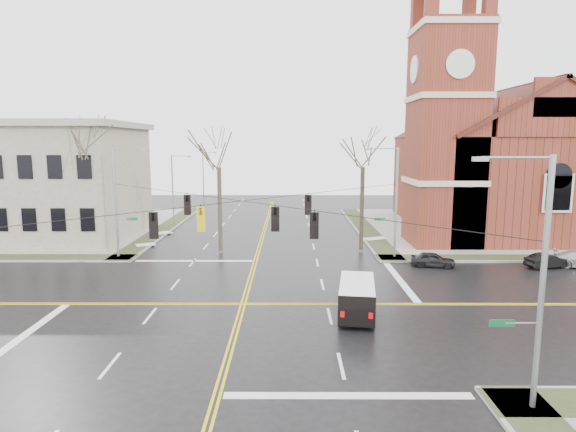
{
  "coord_description": "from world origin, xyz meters",
  "views": [
    {
      "loc": [
        2.76,
        -27.55,
        9.55
      ],
      "look_at": [
        2.66,
        6.0,
        4.4
      ],
      "focal_mm": 30.0,
      "sensor_mm": 36.0,
      "label": 1
    }
  ],
  "objects_px": {
    "streetlight_north_a": "(174,187)",
    "tree_nw_far": "(96,150)",
    "church": "(493,153)",
    "signal_pole_ne": "(394,199)",
    "streetlight_north_b": "(204,175)",
    "tree_ne": "(363,161)",
    "tree_nw_near": "(219,162)",
    "signal_pole_se": "(538,277)",
    "parked_car_b": "(547,261)",
    "cargo_van": "(357,295)",
    "signal_pole_nw": "(118,199)",
    "parked_car_a": "(433,260)"
  },
  "relations": [
    {
      "from": "signal_pole_ne",
      "to": "tree_ne",
      "type": "bearing_deg",
      "value": 131.36
    },
    {
      "from": "tree_nw_near",
      "to": "church",
      "type": "bearing_deg",
      "value": 21.67
    },
    {
      "from": "streetlight_north_a",
      "to": "parked_car_b",
      "type": "bearing_deg",
      "value": -30.49
    },
    {
      "from": "signal_pole_ne",
      "to": "parked_car_b",
      "type": "height_order",
      "value": "signal_pole_ne"
    },
    {
      "from": "signal_pole_nw",
      "to": "tree_ne",
      "type": "xyz_separation_m",
      "value": [
        20.41,
        2.54,
        2.97
      ]
    },
    {
      "from": "streetlight_north_a",
      "to": "tree_nw_far",
      "type": "bearing_deg",
      "value": -101.13
    },
    {
      "from": "parked_car_b",
      "to": "tree_nw_near",
      "type": "height_order",
      "value": "tree_nw_near"
    },
    {
      "from": "cargo_van",
      "to": "tree_nw_far",
      "type": "distance_m",
      "value": 26.21
    },
    {
      "from": "streetlight_north_a",
      "to": "tree_nw_far",
      "type": "relative_size",
      "value": 0.65
    },
    {
      "from": "church",
      "to": "signal_pole_ne",
      "type": "xyz_separation_m",
      "value": [
        -13.44,
        -13.28,
        -3.48
      ]
    },
    {
      "from": "parked_car_b",
      "to": "signal_pole_ne",
      "type": "bearing_deg",
      "value": 61.31
    },
    {
      "from": "church",
      "to": "cargo_van",
      "type": "relative_size",
      "value": 5.35
    },
    {
      "from": "streetlight_north_a",
      "to": "tree_nw_near",
      "type": "bearing_deg",
      "value": -62.76
    },
    {
      "from": "church",
      "to": "tree_nw_near",
      "type": "relative_size",
      "value": 2.52
    },
    {
      "from": "tree_nw_far",
      "to": "cargo_van",
      "type": "bearing_deg",
      "value": -36.57
    },
    {
      "from": "tree_nw_far",
      "to": "parked_car_b",
      "type": "bearing_deg",
      "value": -7.6
    },
    {
      "from": "streetlight_north_b",
      "to": "cargo_van",
      "type": "bearing_deg",
      "value": -70.9
    },
    {
      "from": "cargo_van",
      "to": "signal_pole_ne",
      "type": "bearing_deg",
      "value": 78.22
    },
    {
      "from": "signal_pole_nw",
      "to": "tree_nw_near",
      "type": "bearing_deg",
      "value": 14.92
    },
    {
      "from": "church",
      "to": "streetlight_north_a",
      "type": "relative_size",
      "value": 3.44
    },
    {
      "from": "parked_car_a",
      "to": "tree_ne",
      "type": "height_order",
      "value": "tree_ne"
    },
    {
      "from": "signal_pole_ne",
      "to": "cargo_van",
      "type": "distance_m",
      "value": 14.51
    },
    {
      "from": "signal_pole_se",
      "to": "tree_ne",
      "type": "height_order",
      "value": "tree_ne"
    },
    {
      "from": "cargo_van",
      "to": "signal_pole_se",
      "type": "bearing_deg",
      "value": -55.92
    },
    {
      "from": "signal_pole_se",
      "to": "parked_car_b",
      "type": "height_order",
      "value": "signal_pole_se"
    },
    {
      "from": "signal_pole_ne",
      "to": "cargo_van",
      "type": "bearing_deg",
      "value": -109.97
    },
    {
      "from": "signal_pole_se",
      "to": "tree_nw_near",
      "type": "xyz_separation_m",
      "value": [
        -14.59,
        25.15,
        2.95
      ]
    },
    {
      "from": "cargo_van",
      "to": "streetlight_north_b",
      "type": "bearing_deg",
      "value": 117.3
    },
    {
      "from": "streetlight_north_b",
      "to": "tree_ne",
      "type": "distance_m",
      "value": 39.44
    },
    {
      "from": "signal_pole_nw",
      "to": "tree_nw_near",
      "type": "relative_size",
      "value": 0.82
    },
    {
      "from": "streetlight_north_b",
      "to": "tree_nw_far",
      "type": "distance_m",
      "value": 35.15
    },
    {
      "from": "streetlight_north_a",
      "to": "parked_car_b",
      "type": "height_order",
      "value": "streetlight_north_a"
    },
    {
      "from": "parked_car_a",
      "to": "signal_pole_se",
      "type": "bearing_deg",
      "value": -173.41
    },
    {
      "from": "church",
      "to": "tree_nw_far",
      "type": "distance_m",
      "value": 40.02
    },
    {
      "from": "parked_car_b",
      "to": "tree_nw_near",
      "type": "bearing_deg",
      "value": 65.14
    },
    {
      "from": "streetlight_north_b",
      "to": "parked_car_a",
      "type": "height_order",
      "value": "streetlight_north_b"
    },
    {
      "from": "church",
      "to": "tree_nw_far",
      "type": "height_order",
      "value": "church"
    },
    {
      "from": "signal_pole_se",
      "to": "church",
      "type": "bearing_deg",
      "value": 69.67
    },
    {
      "from": "church",
      "to": "signal_pole_se",
      "type": "bearing_deg",
      "value": -110.33
    },
    {
      "from": "signal_pole_ne",
      "to": "tree_nw_near",
      "type": "distance_m",
      "value": 15.04
    },
    {
      "from": "signal_pole_nw",
      "to": "cargo_van",
      "type": "distance_m",
      "value": 22.51
    },
    {
      "from": "signal_pole_nw",
      "to": "parked_car_b",
      "type": "height_order",
      "value": "signal_pole_nw"
    },
    {
      "from": "signal_pole_se",
      "to": "cargo_van",
      "type": "bearing_deg",
      "value": 115.88
    },
    {
      "from": "signal_pole_nw",
      "to": "signal_pole_se",
      "type": "distance_m",
      "value": 32.28
    },
    {
      "from": "signal_pole_ne",
      "to": "signal_pole_nw",
      "type": "bearing_deg",
      "value": 180.0
    },
    {
      "from": "tree_ne",
      "to": "tree_nw_near",
      "type": "bearing_deg",
      "value": -178.2
    },
    {
      "from": "signal_pole_ne",
      "to": "cargo_van",
      "type": "height_order",
      "value": "signal_pole_ne"
    },
    {
      "from": "church",
      "to": "signal_pole_se",
      "type": "xyz_separation_m",
      "value": [
        -13.44,
        -36.28,
        -3.48
      ]
    },
    {
      "from": "parked_car_b",
      "to": "streetlight_north_b",
      "type": "bearing_deg",
      "value": 26.57
    },
    {
      "from": "signal_pole_ne",
      "to": "signal_pole_nw",
      "type": "distance_m",
      "value": 22.64
    }
  ]
}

